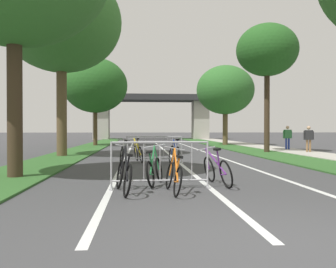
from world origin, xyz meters
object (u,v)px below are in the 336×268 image
object	(u,v)px
bicycle_green_2	(155,170)
bicycle_silver_3	(123,154)
tree_right_pine_far	(225,90)
crowd_barrier_second	(154,150)
tree_left_pine_near	(95,86)
bicycle_yellow_5	(138,153)
pedestrian_waiting	(309,137)
tree_left_oak_mid	(61,22)
bicycle_orange_0	(174,176)
bicycle_blue_1	(174,154)
bicycle_purple_4	(217,170)
crowd_barrier_nearest	(160,165)
tree_right_cypress_far	(267,51)
bicycle_black_6	(124,175)

from	to	relation	value
bicycle_green_2	bicycle_silver_3	world-z (taller)	bicycle_silver_3
tree_right_pine_far	crowd_barrier_second	bearing A→B (deg)	-113.01
tree_left_pine_near	tree_right_pine_far	bearing A→B (deg)	0.09
bicycle_yellow_5	pedestrian_waiting	distance (m)	10.39
tree_left_oak_mid	bicycle_orange_0	bearing A→B (deg)	-66.81
tree_left_oak_mid	tree_right_pine_far	size ratio (longest dim) A/B	1.37
bicycle_yellow_5	bicycle_green_2	bearing A→B (deg)	-96.63
tree_right_pine_far	pedestrian_waiting	bearing A→B (deg)	-77.45
tree_left_oak_mid	bicycle_orange_0	xyz separation A→B (m)	(4.44, -10.35, -6.13)
tree_left_oak_mid	bicycle_yellow_5	bearing A→B (deg)	-40.45
tree_right_pine_far	pedestrian_waiting	xyz separation A→B (m)	(2.24, -10.06, -3.63)
crowd_barrier_second	bicycle_blue_1	distance (m)	0.84
bicycle_orange_0	bicycle_purple_4	world-z (taller)	bicycle_orange_0
bicycle_green_2	crowd_barrier_second	bearing A→B (deg)	101.76
tree_left_oak_mid	crowd_barrier_nearest	bearing A→B (deg)	-66.83
tree_right_pine_far	pedestrian_waiting	world-z (taller)	tree_right_pine_far
bicycle_blue_1	tree_left_pine_near	bearing A→B (deg)	100.55
tree_right_cypress_far	bicycle_black_6	distance (m)	15.39
crowd_barrier_second	bicycle_orange_0	world-z (taller)	crowd_barrier_second
bicycle_orange_0	tree_left_oak_mid	bearing A→B (deg)	108.67
bicycle_blue_1	pedestrian_waiting	size ratio (longest dim) A/B	1.11
bicycle_orange_0	bicycle_green_2	size ratio (longest dim) A/B	1.00
bicycle_blue_1	bicycle_purple_4	xyz separation A→B (m)	(0.50, -5.33, -0.02)
crowd_barrier_nearest	pedestrian_waiting	bearing A→B (deg)	51.78
tree_left_pine_near	bicycle_orange_0	world-z (taller)	tree_left_pine_near
crowd_barrier_nearest	bicycle_silver_3	xyz separation A→B (m)	(-1.06, 5.52, -0.13)
bicycle_orange_0	bicycle_green_2	xyz separation A→B (m)	(-0.35, 1.14, -0.00)
tree_left_pine_near	bicycle_black_6	xyz separation A→B (m)	(3.18, -21.74, -4.44)
bicycle_blue_1	bicycle_green_2	distance (m)	5.20
crowd_barrier_second	pedestrian_waiting	size ratio (longest dim) A/B	1.47
bicycle_green_2	bicycle_purple_4	world-z (taller)	bicycle_green_2
tree_left_pine_near	tree_right_pine_far	world-z (taller)	tree_left_pine_near
tree_left_pine_near	tree_right_cypress_far	bearing A→B (deg)	-41.41
crowd_barrier_nearest	tree_right_pine_far	bearing A→B (deg)	72.81
tree_right_pine_far	bicycle_silver_3	world-z (taller)	tree_right_pine_far
tree_left_pine_near	bicycle_orange_0	size ratio (longest dim) A/B	4.37
tree_right_cypress_far	bicycle_purple_4	distance (m)	13.77
bicycle_blue_1	bicycle_black_6	distance (m)	6.39
bicycle_purple_4	bicycle_yellow_5	distance (m)	6.56
crowd_barrier_second	bicycle_black_6	size ratio (longest dim) A/B	1.28
bicycle_green_2	pedestrian_waiting	bearing A→B (deg)	64.13
tree_right_cypress_far	crowd_barrier_nearest	bearing A→B (deg)	-119.47
crowd_barrier_nearest	crowd_barrier_second	size ratio (longest dim) A/B	1.00
crowd_barrier_nearest	bicycle_silver_3	bearing A→B (deg)	100.85
bicycle_blue_1	bicycle_green_2	world-z (taller)	bicycle_blue_1
crowd_barrier_nearest	bicycle_blue_1	xyz separation A→B (m)	(0.86, 5.68, -0.13)
crowd_barrier_nearest	bicycle_silver_3	distance (m)	5.63
bicycle_blue_1	bicycle_green_2	xyz separation A→B (m)	(-0.96, -5.11, -0.04)
tree_right_pine_far	bicycle_silver_3	size ratio (longest dim) A/B	3.68
tree_left_pine_near	bicycle_blue_1	xyz separation A→B (m)	(4.82, -15.56, -4.42)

